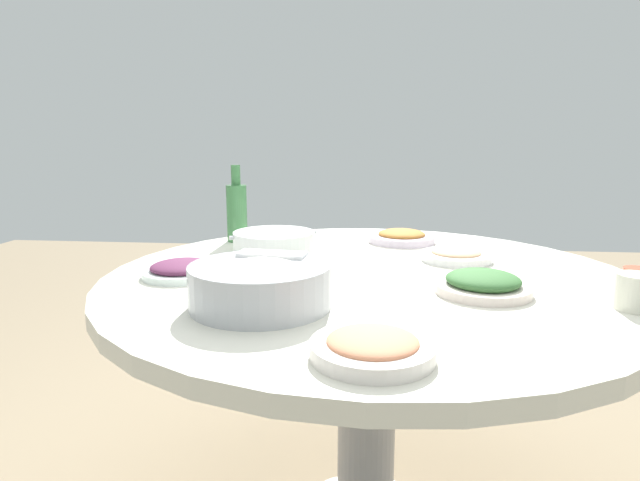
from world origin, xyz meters
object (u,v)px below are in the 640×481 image
at_px(tea_cup_near, 638,282).
at_px(tea_cup_far, 636,292).
at_px(dish_shrimp, 373,346).
at_px(dish_tofu_braise, 402,237).
at_px(dish_noodles, 456,255).
at_px(green_bottle, 237,211).
at_px(round_dining_table, 369,318).
at_px(dish_greens, 483,284).
at_px(rice_bowl, 261,284).
at_px(soup_bowl, 275,243).
at_px(dish_eggplant, 183,269).

distance_m(tea_cup_near, tea_cup_far, 0.11).
bearing_deg(dish_shrimp, dish_tofu_braise, -5.94).
xyz_separation_m(dish_noodles, green_bottle, (0.22, 0.70, 0.09)).
bearing_deg(green_bottle, round_dining_table, -130.07).
bearing_deg(dish_tofu_braise, dish_greens, -165.58).
bearing_deg(dish_shrimp, green_bottle, 26.63).
height_order(rice_bowl, dish_tofu_braise, rice_bowl).
distance_m(round_dining_table, green_bottle, 0.63).
distance_m(dish_greens, tea_cup_near, 0.34).
bearing_deg(tea_cup_near, dish_noodles, 47.87).
relative_size(dish_shrimp, tea_cup_far, 2.63).
height_order(dish_shrimp, tea_cup_far, tea_cup_far).
height_order(soup_bowl, tea_cup_far, tea_cup_far).
xyz_separation_m(rice_bowl, dish_eggplant, (0.22, 0.25, -0.03)).
xyz_separation_m(dish_tofu_braise, green_bottle, (-0.04, 0.56, 0.09)).
bearing_deg(dish_noodles, dish_eggplant, 108.84).
distance_m(round_dining_table, dish_tofu_braise, 0.46).
xyz_separation_m(dish_noodles, tea_cup_far, (-0.41, -0.29, 0.02)).
distance_m(dish_shrimp, tea_cup_near, 0.70).
xyz_separation_m(soup_bowl, dish_tofu_braise, (0.21, -0.40, -0.01)).
height_order(dish_greens, green_bottle, green_bottle).
relative_size(round_dining_table, dish_eggplant, 6.78).
distance_m(dish_noodles, dish_eggplant, 0.76).
xyz_separation_m(dish_greens, tea_cup_near, (0.01, -0.33, 0.01)).
bearing_deg(soup_bowl, dish_greens, -123.85).
bearing_deg(dish_greens, dish_tofu_braise, 14.42).
distance_m(dish_noodles, tea_cup_far, 0.50).
distance_m(soup_bowl, dish_noodles, 0.54).
distance_m(round_dining_table, soup_bowl, 0.39).
bearing_deg(tea_cup_far, dish_greens, 72.43).
xyz_separation_m(dish_greens, green_bottle, (0.54, 0.71, 0.08)).
relative_size(rice_bowl, tea_cup_far, 3.85).
bearing_deg(dish_shrimp, dish_greens, -33.50).
bearing_deg(round_dining_table, dish_greens, -121.96).
height_order(dish_shrimp, green_bottle, green_bottle).
xyz_separation_m(dish_greens, dish_noodles, (0.32, 0.01, -0.01)).
xyz_separation_m(tea_cup_near, tea_cup_far, (-0.10, 0.05, 0.01)).
distance_m(rice_bowl, dish_shrimp, 0.33).
bearing_deg(green_bottle, dish_tofu_braise, -85.82).
height_order(soup_bowl, tea_cup_near, soup_bowl).
distance_m(green_bottle, tea_cup_near, 1.17).
height_order(dish_greens, tea_cup_near, tea_cup_near).
xyz_separation_m(dish_shrimp, tea_cup_near, (0.39, -0.58, 0.01)).
xyz_separation_m(dish_shrimp, dish_eggplant, (0.45, 0.48, -0.00)).
height_order(dish_tofu_braise, green_bottle, green_bottle).
distance_m(dish_shrimp, dish_tofu_braise, 0.96).
bearing_deg(dish_shrimp, tea_cup_far, -61.67).
distance_m(round_dining_table, rice_bowl, 0.41).
bearing_deg(dish_tofu_braise, tea_cup_far, -147.20).
relative_size(soup_bowl, tea_cup_near, 3.99).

